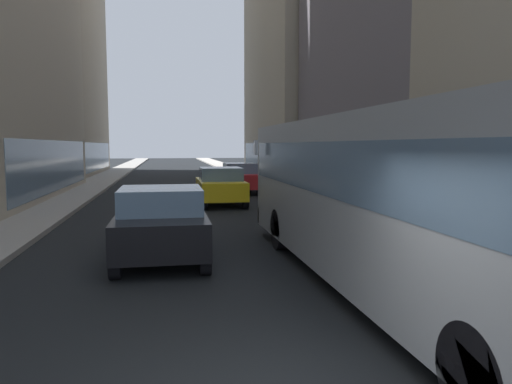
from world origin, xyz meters
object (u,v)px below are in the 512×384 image
object	(u,v)px
transit_bus	(390,190)
car_black_suv	(161,222)
car_yellow_taxi	(220,186)
car_red_coupe	(240,178)

from	to	relation	value
transit_bus	car_black_suv	world-z (taller)	transit_bus
car_yellow_taxi	car_black_suv	xyz separation A→B (m)	(-2.40, -9.60, 0.00)
transit_bus	car_red_coupe	bearing A→B (deg)	90.00
car_red_coupe	car_black_suv	world-z (taller)	same
car_yellow_taxi	car_red_coupe	bearing A→B (deg)	72.44
car_yellow_taxi	car_red_coupe	world-z (taller)	same
car_red_coupe	car_black_suv	distance (m)	15.19
transit_bus	car_red_coupe	distance (m)	17.83
transit_bus	car_yellow_taxi	bearing A→B (deg)	97.15
transit_bus	car_red_coupe	xyz separation A→B (m)	(0.00, 17.81, -0.96)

